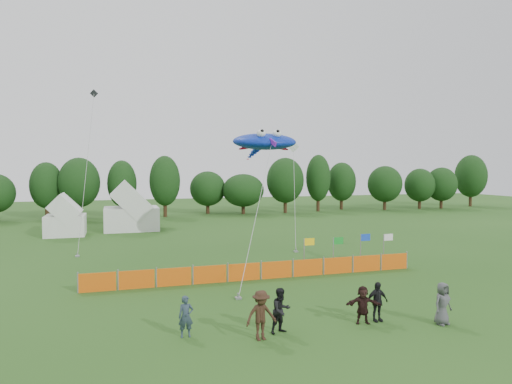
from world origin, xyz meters
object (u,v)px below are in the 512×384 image
object	(u,v)px
barrier_fence	(260,271)
spectator_f	(363,305)
spectator_c	(261,315)
spectator_d	(377,302)
tent_left	(65,219)
spectator_e	(442,303)
tent_right	(131,211)
stingray_kite	(264,142)
spectator_b	(281,310)
spectator_a	(186,317)

from	to	relation	value
barrier_fence	spectator_f	distance (m)	8.66
spectator_c	spectator_d	xyz separation A→B (m)	(5.34, 0.56, -0.10)
spectator_d	tent_left	bearing A→B (deg)	117.32
barrier_fence	spectator_e	size ratio (longest dim) A/B	11.30
spectator_f	tent_left	bearing A→B (deg)	132.17
tent_right	stingray_kite	bearing A→B (deg)	-53.99
tent_right	spectator_c	distance (m)	33.38
spectator_f	spectator_b	bearing A→B (deg)	-163.03
spectator_c	spectator_f	size ratio (longest dim) A/B	1.20
spectator_d	tent_right	bearing A→B (deg)	106.23
stingray_kite	spectator_a	bearing A→B (deg)	-116.49
tent_right	spectator_c	bearing A→B (deg)	-83.72
spectator_a	stingray_kite	world-z (taller)	stingray_kite
barrier_fence	spectator_c	bearing A→B (deg)	-107.55
tent_left	barrier_fence	world-z (taller)	tent_left
spectator_e	spectator_f	size ratio (longest dim) A/B	1.12
spectator_d	spectator_e	xyz separation A→B (m)	(2.38, -1.15, 0.04)
spectator_d	barrier_fence	bearing A→B (deg)	107.52
tent_left	spectator_f	bearing A→B (deg)	-64.66
spectator_c	spectator_f	bearing A→B (deg)	-0.35
spectator_d	spectator_f	size ratio (longest dim) A/B	1.07
spectator_a	spectator_b	size ratio (longest dim) A/B	0.89
spectator_c	stingray_kite	bearing A→B (deg)	65.43
spectator_a	stingray_kite	distance (m)	21.78
spectator_a	spectator_c	distance (m)	2.90
spectator_a	spectator_e	world-z (taller)	spectator_e
spectator_f	spectator_c	bearing A→B (deg)	-157.28
tent_left	stingray_kite	bearing A→B (deg)	-35.72
spectator_b	stingray_kite	world-z (taller)	stingray_kite
barrier_fence	spectator_d	bearing A→B (deg)	-73.30
tent_left	spectator_e	world-z (taller)	tent_left
spectator_b	spectator_d	distance (m)	4.37
tent_right	spectator_e	distance (m)	35.63
tent_left	spectator_c	xyz separation A→B (m)	(9.85, -31.02, -0.69)
barrier_fence	spectator_f	bearing A→B (deg)	-78.08
spectator_c	spectator_a	bearing A→B (deg)	150.64
spectator_c	spectator_d	size ratio (longest dim) A/B	1.12
tent_right	spectator_e	world-z (taller)	tent_right
tent_right	spectator_e	bearing A→B (deg)	-71.39
spectator_b	spectator_c	bearing A→B (deg)	-172.32
tent_left	spectator_a	bearing A→B (deg)	-76.49
tent_left	spectator_b	distance (m)	32.43
tent_left	spectator_d	distance (m)	34.05
spectator_b	spectator_a	bearing A→B (deg)	151.73
tent_right	spectator_b	size ratio (longest dim) A/B	3.12
tent_left	spectator_e	size ratio (longest dim) A/B	2.09
spectator_d	spectator_e	world-z (taller)	spectator_e
spectator_c	spectator_f	world-z (taller)	spectator_c
tent_left	tent_right	distance (m)	6.57
tent_left	barrier_fence	bearing A→B (deg)	-60.14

